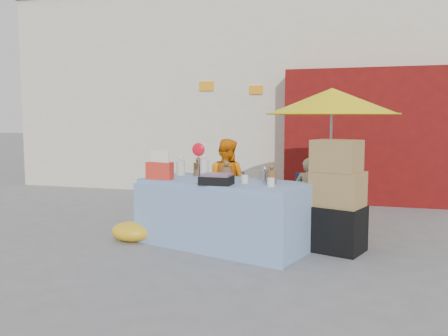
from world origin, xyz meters
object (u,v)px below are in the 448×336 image
(chair_left, at_px, (224,211))
(umbrella, at_px, (332,102))
(vendor_beige, at_px, (308,195))
(box_stack, at_px, (337,200))
(market_table, at_px, (223,212))
(chair_right, at_px, (307,216))
(vendor_orange, at_px, (226,183))

(chair_left, distance_m, umbrella, 2.27)
(vendor_beige, distance_m, box_stack, 1.07)
(market_table, bearing_deg, chair_left, 123.31)
(chair_left, distance_m, vendor_beige, 1.29)
(chair_left, xyz_separation_m, umbrella, (1.55, 0.28, 1.64))
(box_stack, bearing_deg, chair_right, 118.93)
(chair_right, xyz_separation_m, box_stack, (0.46, -0.83, 0.39))
(chair_right, relative_size, vendor_beige, 0.78)
(vendor_beige, bearing_deg, box_stack, 125.51)
(vendor_orange, height_order, umbrella, umbrella)
(box_stack, bearing_deg, chair_left, 154.19)
(box_stack, bearing_deg, umbrella, 98.14)
(vendor_orange, bearing_deg, chair_left, 101.12)
(chair_left, height_order, umbrella, umbrella)
(chair_left, bearing_deg, box_stack, -15.85)
(vendor_orange, relative_size, umbrella, 0.64)
(chair_left, height_order, chair_right, same)
(chair_left, height_order, vendor_beige, vendor_beige)
(vendor_beige, bearing_deg, chair_left, 16.11)
(market_table, distance_m, vendor_orange, 1.15)
(vendor_orange, height_order, box_stack, box_stack)
(umbrella, bearing_deg, chair_left, -169.58)
(chair_left, relative_size, umbrella, 0.41)
(market_table, relative_size, chair_right, 2.85)
(chair_left, xyz_separation_m, vendor_beige, (1.25, 0.13, 0.29))
(vendor_beige, bearing_deg, chair_right, 101.12)
(vendor_orange, bearing_deg, box_stack, 160.65)
(vendor_beige, relative_size, box_stack, 0.78)
(market_table, bearing_deg, vendor_orange, 121.54)
(market_table, relative_size, box_stack, 1.74)
(box_stack, bearing_deg, vendor_beige, 115.55)
(market_table, xyz_separation_m, chair_right, (0.97, 0.96, -0.18))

